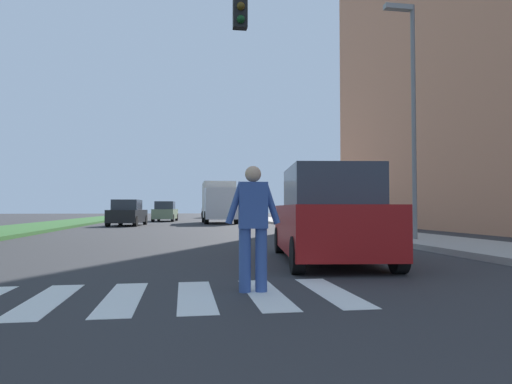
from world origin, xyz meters
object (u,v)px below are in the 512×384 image
object	(u,v)px
street_lamp_right	(411,99)
sedan_far_horizon	(211,211)
pedestrian_performer	(253,222)
sedan_midblock	(127,214)
suv_crossing	(328,217)
truck_box_delivery	(219,201)
sedan_distant	(165,212)

from	to	relation	value
street_lamp_right	sedan_far_horizon	bearing A→B (deg)	95.73
pedestrian_performer	sedan_far_horizon	bearing A→B (deg)	87.20
sedan_midblock	street_lamp_right	bearing A→B (deg)	-57.30
pedestrian_performer	suv_crossing	xyz separation A→B (m)	(2.09, 3.18, -0.00)
street_lamp_right	truck_box_delivery	bearing A→B (deg)	102.21
street_lamp_right	truck_box_delivery	distance (m)	21.49
pedestrian_performer	truck_box_delivery	distance (m)	28.29
sedan_far_horizon	truck_box_delivery	size ratio (longest dim) A/B	0.69
suv_crossing	sedan_far_horizon	distance (m)	43.58
suv_crossing	sedan_midblock	distance (m)	21.88
suv_crossing	truck_box_delivery	xyz separation A→B (m)	(-0.36, 25.04, 0.70)
pedestrian_performer	sedan_far_horizon	size ratio (longest dim) A/B	0.39
sedan_distant	sedan_far_horizon	xyz separation A→B (m)	(4.73, 13.03, 0.01)
sedan_distant	suv_crossing	bearing A→B (deg)	-81.56
sedan_distant	sedan_midblock	bearing A→B (deg)	-101.72
sedan_far_horizon	truck_box_delivery	world-z (taller)	truck_box_delivery
sedan_far_horizon	street_lamp_right	bearing A→B (deg)	-84.27
street_lamp_right	pedestrian_performer	size ratio (longest dim) A/B	4.44
pedestrian_performer	suv_crossing	world-z (taller)	suv_crossing
sedan_midblock	truck_box_delivery	size ratio (longest dim) A/B	0.71
street_lamp_right	truck_box_delivery	xyz separation A→B (m)	(-4.50, 20.80, -2.96)
street_lamp_right	sedan_distant	xyz separation A→B (m)	(-8.68, 26.30, -3.81)
sedan_far_horizon	suv_crossing	bearing A→B (deg)	-90.26
street_lamp_right	sedan_midblock	xyz separation A→B (m)	(-10.68, 16.64, -3.82)
street_lamp_right	sedan_far_horizon	xyz separation A→B (m)	(-3.94, 39.33, -3.80)
street_lamp_right	sedan_distant	world-z (taller)	street_lamp_right
street_lamp_right	suv_crossing	distance (m)	6.97
pedestrian_performer	truck_box_delivery	size ratio (longest dim) A/B	0.27
truck_box_delivery	street_lamp_right	bearing A→B (deg)	-77.79
pedestrian_performer	sedan_midblock	bearing A→B (deg)	100.48
sedan_midblock	truck_box_delivery	world-z (taller)	truck_box_delivery
sedan_distant	sedan_far_horizon	world-z (taller)	sedan_far_horizon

